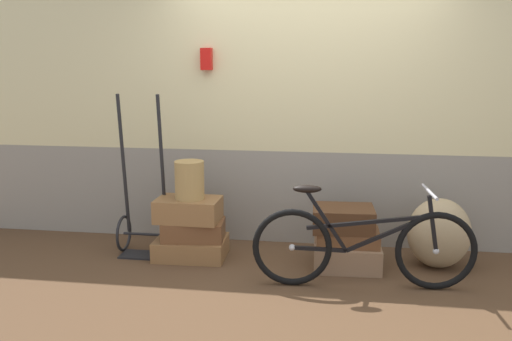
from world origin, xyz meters
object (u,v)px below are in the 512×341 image
at_px(suitcase_0, 191,248).
at_px(suitcase_1, 194,230).
at_px(suitcase_3, 347,255).
at_px(burlap_sack, 439,233).
at_px(suitcase_5, 343,219).
at_px(suitcase_2, 188,210).
at_px(suitcase_4, 348,237).
at_px(luggage_trolley, 144,220).
at_px(bicycle, 362,246).
at_px(wicker_basket, 189,180).

bearing_deg(suitcase_0, suitcase_1, -22.64).
relative_size(suitcase_3, burlap_sack, 0.93).
distance_m(suitcase_3, suitcase_5, 0.32).
relative_size(suitcase_2, suitcase_5, 1.09).
bearing_deg(suitcase_4, suitcase_1, 179.08).
bearing_deg(luggage_trolley, bicycle, -14.71).
distance_m(suitcase_0, bicycle, 1.57).
relative_size(wicker_basket, burlap_sack, 0.56).
bearing_deg(luggage_trolley, suitcase_1, -7.67).
distance_m(suitcase_5, luggage_trolley, 1.79).
height_order(suitcase_3, suitcase_4, suitcase_4).
height_order(wicker_basket, bicycle, wicker_basket).
relative_size(suitcase_4, bicycle, 0.30).
distance_m(suitcase_2, suitcase_3, 1.43).
bearing_deg(luggage_trolley, suitcase_3, -3.12).
relative_size(suitcase_0, suitcase_5, 1.22).
bearing_deg(suitcase_2, suitcase_1, 5.84).
bearing_deg(suitcase_0, luggage_trolley, 171.61).
bearing_deg(wicker_basket, suitcase_5, 0.07).
xyz_separation_m(luggage_trolley, burlap_sack, (2.59, 0.03, -0.01)).
xyz_separation_m(suitcase_2, bicycle, (1.50, -0.44, -0.11)).
distance_m(suitcase_3, suitcase_4, 0.16).
height_order(suitcase_2, suitcase_5, suitcase_2).
distance_m(suitcase_5, burlap_sack, 0.82).
distance_m(suitcase_5, wicker_basket, 1.37).
bearing_deg(wicker_basket, suitcase_3, -1.23).
distance_m(suitcase_0, wicker_basket, 0.63).
xyz_separation_m(suitcase_1, luggage_trolley, (-0.48, 0.06, 0.05)).
height_order(suitcase_2, suitcase_3, suitcase_2).
height_order(suitcase_3, bicycle, bicycle).
bearing_deg(suitcase_5, suitcase_1, 177.14).
bearing_deg(burlap_sack, suitcase_4, -172.09).
xyz_separation_m(suitcase_0, bicycle, (1.49, -0.45, 0.25)).
xyz_separation_m(suitcase_4, bicycle, (0.10, -0.43, 0.07)).
xyz_separation_m(suitcase_2, burlap_sack, (2.16, 0.10, -0.14)).
distance_m(wicker_basket, bicycle, 1.59).
bearing_deg(luggage_trolley, suitcase_0, -6.71).
bearing_deg(suitcase_1, suitcase_0, 153.18).
bearing_deg(suitcase_1, wicker_basket, -173.36).
distance_m(suitcase_1, suitcase_4, 1.35).
height_order(suitcase_5, burlap_sack, burlap_sack).
xyz_separation_m(suitcase_3, suitcase_4, (0.00, 0.02, 0.16)).
distance_m(wicker_basket, burlap_sack, 2.18).
bearing_deg(suitcase_0, wicker_basket, -75.99).
bearing_deg(suitcase_5, burlap_sack, 4.07).
distance_m(luggage_trolley, bicycle, 2.00).
bearing_deg(suitcase_4, suitcase_3, -103.62).
xyz_separation_m(suitcase_0, wicker_basket, (0.00, -0.02, 0.63)).
relative_size(suitcase_0, bicycle, 0.36).
bearing_deg(luggage_trolley, burlap_sack, 0.60).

